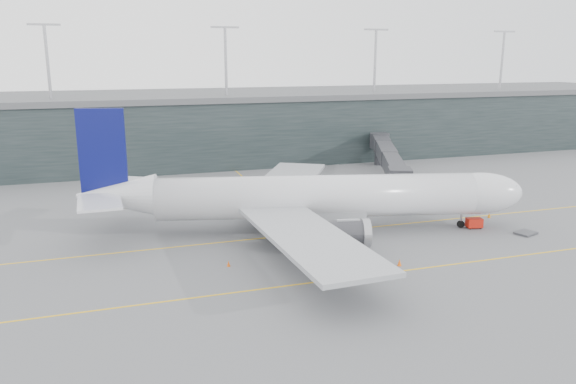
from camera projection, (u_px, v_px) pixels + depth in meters
name	position (u px, v px, depth m)	size (l,w,h in m)	color
ground	(265.00, 228.00, 78.16)	(320.00, 320.00, 0.00)	#545459
taxiline_a	(273.00, 237.00, 74.46)	(160.00, 0.25, 0.02)	yellow
taxiline_b	(316.00, 282.00, 59.67)	(160.00, 0.25, 0.02)	yellow
taxiline_lead_main	(262.00, 193.00, 98.14)	(0.25, 60.00, 0.02)	yellow
terminal	(197.00, 126.00, 129.96)	(240.00, 36.00, 29.00)	black
main_aircraft	(313.00, 198.00, 75.86)	(60.02, 55.41, 16.99)	silver
jet_bridge	(373.00, 153.00, 108.32)	(20.48, 43.43, 6.96)	#2A2B2F
gse_cart	(474.00, 223.00, 78.13)	(2.35, 1.76, 1.44)	#B6190D
baggage_dolly	(526.00, 233.00, 75.70)	(2.66, 2.13, 0.27)	#393A3E
uld_a	(227.00, 209.00, 85.17)	(1.79, 1.45, 1.59)	#333338
uld_b	(238.00, 203.00, 88.11)	(2.22, 1.88, 1.82)	#333338
uld_c	(255.00, 203.00, 88.14)	(2.26, 2.08, 1.65)	#333338
cone_nose	(489.00, 215.00, 83.26)	(0.48, 0.48, 0.77)	orange
cone_wing_stbd	(399.00, 263.00, 64.23)	(0.49, 0.49, 0.78)	#EF590D
cone_wing_port	(310.00, 200.00, 92.63)	(0.39, 0.39, 0.63)	#D05A0B
cone_tail	(229.00, 264.00, 64.08)	(0.41, 0.41, 0.65)	#E7560C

